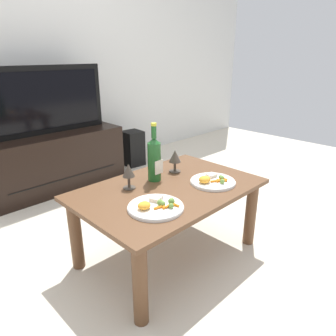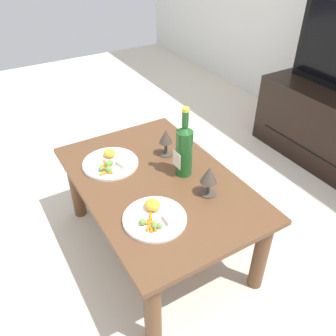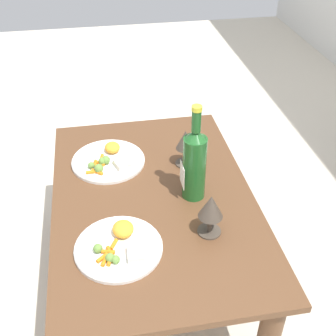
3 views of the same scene
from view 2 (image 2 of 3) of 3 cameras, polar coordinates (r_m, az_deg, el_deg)
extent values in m
plane|color=beige|center=(1.99, -1.54, -12.21)|extent=(6.40, 6.40, 0.00)
cube|color=brown|center=(1.69, -1.77, -2.27)|extent=(1.05, 0.69, 0.03)
cylinder|color=brown|center=(2.09, -14.64, -2.79)|extent=(0.07, 0.07, 0.42)
cylinder|color=brown|center=(1.50, -2.49, -22.17)|extent=(0.07, 0.07, 0.42)
cylinder|color=brown|center=(2.26, -1.12, 1.70)|extent=(0.07, 0.07, 0.42)
cylinder|color=brown|center=(1.72, 14.68, -13.32)|extent=(0.07, 0.07, 0.42)
cube|color=black|center=(2.58, 22.86, 1.78)|extent=(0.98, 0.01, 0.01)
cylinder|color=#1E5923|center=(1.66, 2.61, 2.40)|extent=(0.08, 0.08, 0.23)
cone|color=#1E5923|center=(1.59, 2.74, 6.30)|extent=(0.08, 0.08, 0.04)
cylinder|color=#1E5923|center=(1.57, 2.79, 7.91)|extent=(0.03, 0.03, 0.07)
cylinder|color=yellow|center=(1.55, 2.84, 9.38)|extent=(0.03, 0.03, 0.02)
cube|color=silver|center=(1.65, 1.41, 1.34)|extent=(0.06, 0.00, 0.08)
cylinder|color=#473D33|center=(1.86, -0.35, 2.32)|extent=(0.07, 0.07, 0.01)
cylinder|color=#473D33|center=(1.84, -0.36, 3.25)|extent=(0.02, 0.02, 0.07)
cone|color=#473D33|center=(1.80, -0.36, 5.15)|extent=(0.07, 0.07, 0.08)
cylinder|color=#473D33|center=(1.61, 6.39, -4.03)|extent=(0.07, 0.07, 0.01)
cylinder|color=#473D33|center=(1.59, 6.47, -3.09)|extent=(0.02, 0.02, 0.06)
cone|color=#473D33|center=(1.55, 6.64, -1.08)|extent=(0.08, 0.08, 0.08)
cylinder|color=white|center=(1.80, -9.25, 0.70)|extent=(0.28, 0.28, 0.01)
torus|color=white|center=(1.80, -9.28, 0.91)|extent=(0.28, 0.28, 0.01)
ellipsoid|color=orange|center=(1.84, -9.41, 2.37)|extent=(0.07, 0.06, 0.04)
cube|color=beige|center=(1.77, -7.23, 0.80)|extent=(0.07, 0.07, 0.02)
cylinder|color=orange|center=(1.72, -10.21, -0.82)|extent=(0.01, 0.05, 0.01)
cylinder|color=orange|center=(1.72, -9.66, -0.71)|extent=(0.04, 0.04, 0.01)
cylinder|color=orange|center=(1.75, -10.15, -0.12)|extent=(0.05, 0.02, 0.01)
cylinder|color=orange|center=(1.77, -10.02, 0.32)|extent=(0.04, 0.04, 0.01)
cylinder|color=orange|center=(1.79, -10.12, 0.86)|extent=(0.05, 0.02, 0.01)
sphere|color=olive|center=(1.77, -9.33, 0.77)|extent=(0.03, 0.03, 0.03)
sphere|color=olive|center=(1.74, -10.71, -0.13)|extent=(0.03, 0.03, 0.03)
sphere|color=olive|center=(1.72, -9.55, -0.24)|extent=(0.03, 0.03, 0.03)
sphere|color=olive|center=(1.77, -9.67, 0.62)|extent=(0.03, 0.03, 0.03)
sphere|color=olive|center=(1.77, -9.32, 0.84)|extent=(0.03, 0.03, 0.03)
cylinder|color=white|center=(1.48, -2.17, -8.18)|extent=(0.27, 0.27, 0.01)
torus|color=white|center=(1.47, -2.18, -7.96)|extent=(0.26, 0.26, 0.01)
ellipsoid|color=orange|center=(1.50, -2.51, -5.97)|extent=(0.07, 0.07, 0.04)
cube|color=beige|center=(1.45, 0.35, -8.18)|extent=(0.06, 0.05, 0.02)
cylinder|color=orange|center=(1.42, -3.18, -9.53)|extent=(0.03, 0.04, 0.01)
cylinder|color=orange|center=(1.42, -2.72, -9.72)|extent=(0.04, 0.03, 0.01)
cylinder|color=orange|center=(1.42, -2.17, -9.53)|extent=(0.04, 0.02, 0.01)
cylinder|color=orange|center=(1.45, -2.72, -8.68)|extent=(0.04, 0.02, 0.01)
cylinder|color=orange|center=(1.44, -2.89, -8.75)|extent=(0.02, 0.04, 0.01)
cylinder|color=orange|center=(1.47, -2.78, -7.85)|extent=(0.04, 0.03, 0.01)
sphere|color=olive|center=(1.42, -2.19, -9.24)|extent=(0.03, 0.03, 0.03)
sphere|color=olive|center=(1.42, -1.44, -9.27)|extent=(0.03, 0.03, 0.03)
sphere|color=olive|center=(1.44, -4.15, -8.67)|extent=(0.03, 0.03, 0.03)
camera|label=1|loc=(2.40, -45.98, 18.57)|focal=33.26mm
camera|label=3|loc=(0.48, 59.39, 12.78)|focal=46.60mm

